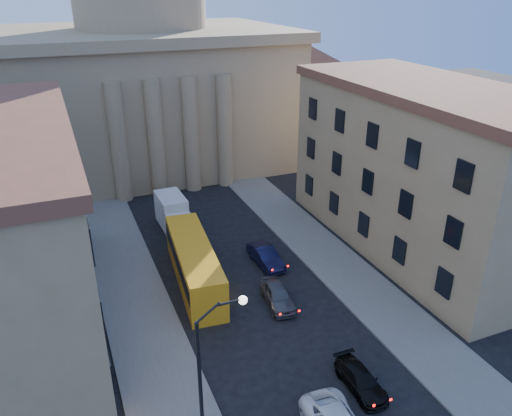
{
  "coord_description": "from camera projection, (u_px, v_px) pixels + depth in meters",
  "views": [
    {
      "loc": [
        -12.13,
        -10.31,
        22.28
      ],
      "look_at": [
        -0.8,
        16.97,
        8.83
      ],
      "focal_mm": 35.0,
      "sensor_mm": 36.0,
      "label": 1
    }
  ],
  "objects": [
    {
      "name": "city_bus",
      "position": [
        194.0,
        263.0,
        39.79
      ],
      "size": [
        3.83,
        12.18,
        3.38
      ],
      "rotation": [
        0.0,
        0.0,
        -0.09
      ],
      "color": "orange",
      "rests_on": "ground"
    },
    {
      "name": "car_right_far",
      "position": [
        278.0,
        295.0,
        37.48
      ],
      "size": [
        2.33,
        4.7,
        1.54
      ],
      "primitive_type": "imported",
      "rotation": [
        0.0,
        0.0,
        -0.12
      ],
      "color": "#46464B",
      "rests_on": "ground"
    },
    {
      "name": "car_right_distant",
      "position": [
        266.0,
        256.0,
        42.79
      ],
      "size": [
        1.84,
        4.76,
        1.55
      ],
      "primitive_type": "imported",
      "rotation": [
        0.0,
        0.0,
        0.04
      ],
      "color": "black",
      "rests_on": "ground"
    },
    {
      "name": "box_truck",
      "position": [
        174.0,
        215.0,
        48.45
      ],
      "size": [
        2.51,
        6.07,
        3.3
      ],
      "rotation": [
        0.0,
        0.0,
        0.03
      ],
      "color": "silver",
      "rests_on": "ground"
    },
    {
      "name": "sidewalk_left",
      "position": [
        147.0,
        336.0,
        34.26
      ],
      "size": [
        5.0,
        60.0,
        0.15
      ],
      "primitive_type": "cube",
      "color": "#5B5953",
      "rests_on": "ground"
    },
    {
      "name": "street_lamp",
      "position": [
        210.0,
        365.0,
        24.23
      ],
      "size": [
        2.62,
        0.44,
        8.83
      ],
      "color": "black",
      "rests_on": "ground"
    },
    {
      "name": "sidewalk_right",
      "position": [
        357.0,
        283.0,
        40.2
      ],
      "size": [
        5.0,
        60.0,
        0.15
      ],
      "primitive_type": "cube",
      "color": "#5B5953",
      "rests_on": "ground"
    },
    {
      "name": "car_right_mid",
      "position": [
        361.0,
        380.0,
        29.71
      ],
      "size": [
        1.73,
        4.22,
        1.22
      ],
      "primitive_type": "imported",
      "rotation": [
        0.0,
        0.0,
        -0.01
      ],
      "color": "black",
      "rests_on": "ground"
    },
    {
      "name": "building_right",
      "position": [
        422.0,
        168.0,
        43.48
      ],
      "size": [
        11.6,
        26.6,
        14.7
      ],
      "color": "#A1845E",
      "rests_on": "ground"
    },
    {
      "name": "church",
      "position": [
        147.0,
        70.0,
        63.83
      ],
      "size": [
        68.02,
        28.76,
        36.6
      ],
      "color": "#947E5B",
      "rests_on": "ground"
    }
  ]
}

